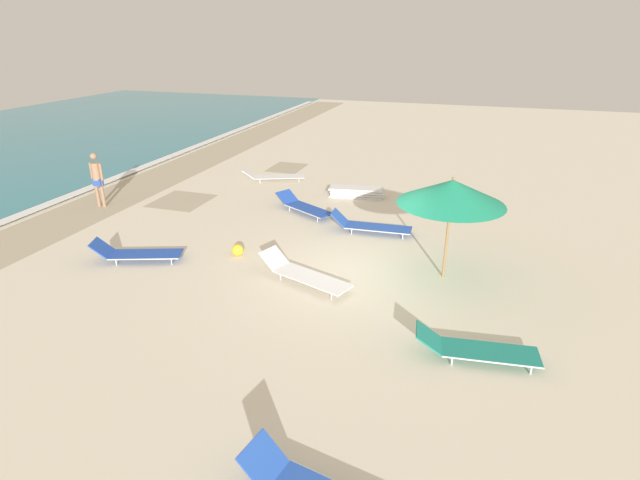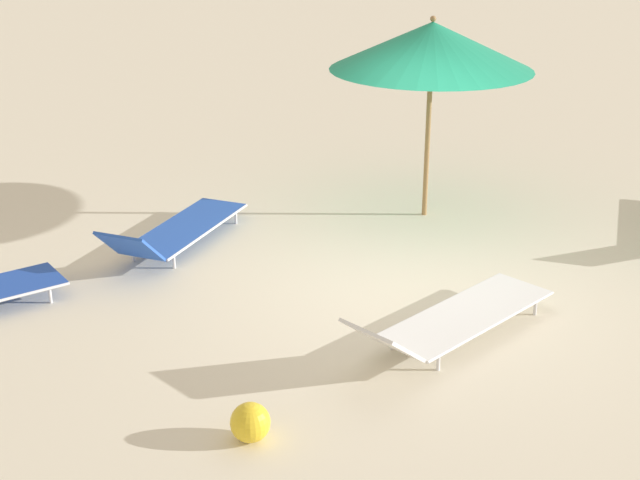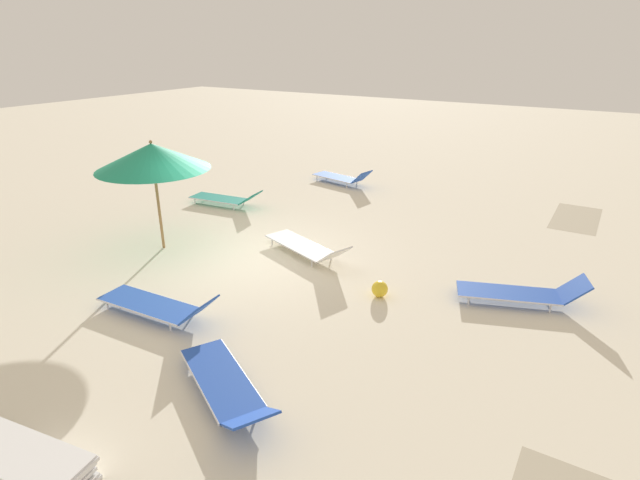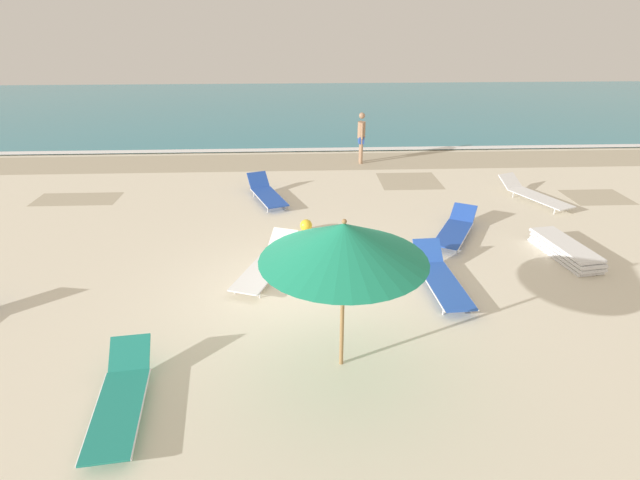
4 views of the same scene
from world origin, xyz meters
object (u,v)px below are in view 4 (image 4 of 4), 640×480
Objects in this scene: sun_lounger_under_umbrella at (267,193)px; sun_lounger_mid_beach_pair_a at (441,278)px; beach_ball at (306,225)px; sun_lounger_near_water_left at (120,398)px; sun_lounger_mid_beach_pair_b at (534,194)px; beachgoer_wading_adult at (361,135)px; lounger_stack at (565,250)px; sun_lounger_beside_umbrella at (267,264)px; sun_lounger_near_water_right at (455,229)px; beach_umbrella at (344,242)px.

sun_lounger_mid_beach_pair_a is at bearing -74.52° from sun_lounger_under_umbrella.
sun_lounger_mid_beach_pair_a reaches higher than beach_ball.
beach_ball is (2.63, 5.94, -0.06)m from sun_lounger_near_water_left.
sun_lounger_mid_beach_pair_b is 6.13m from beachgoer_wading_adult.
sun_lounger_mid_beach_pair_b reaches higher than lounger_stack.
sun_lounger_near_water_right is (4.41, 1.59, -0.00)m from sun_lounger_beside_umbrella.
sun_lounger_mid_beach_pair_a is at bearing 46.16° from beach_umbrella.
beachgoer_wading_adult is 6.37m from beach_ball.
sun_lounger_near_water_right reaches higher than beach_ball.
sun_lounger_beside_umbrella is 1.36× the size of beachgoer_wading_adult.
lounger_stack is 2.41m from sun_lounger_near_water_right.
sun_lounger_under_umbrella is 1.26× the size of beachgoer_wading_adult.
lounger_stack is 8.50m from beachgoer_wading_adult.
sun_lounger_near_water_right is at bearing -165.02° from sun_lounger_mid_beach_pair_b.
sun_lounger_beside_umbrella is at bearing -175.22° from sun_lounger_mid_beach_pair_b.
beach_ball is at bearing -159.14° from sun_lounger_near_water_right.
sun_lounger_under_umbrella is (-6.73, 3.93, 0.05)m from lounger_stack.
beach_umbrella is at bearing 8.49° from sun_lounger_near_water_left.
sun_lounger_beside_umbrella is (-1.28, 2.99, -1.85)m from beach_umbrella.
sun_lounger_mid_beach_pair_b is (7.35, 3.90, -0.00)m from sun_lounger_beside_umbrella.
sun_lounger_under_umbrella is at bearing 72.32° from sun_lounger_near_water_left.
sun_lounger_mid_beach_pair_a is (3.42, -0.76, 0.00)m from sun_lounger_beside_umbrella.
sun_lounger_under_umbrella reaches higher than sun_lounger_beside_umbrella.
sun_lounger_near_water_left is at bearing -161.36° from lounger_stack.
beachgoer_wading_adult is at bearing 132.12° from sun_lounger_near_water_right.
beach_umbrella is 1.36× the size of beachgoer_wading_adult.
beach_umbrella is at bearing -95.13° from sun_lounger_near_water_right.
beach_umbrella is 1.10× the size of sun_lounger_near_water_right.
sun_lounger_near_water_left is at bearing -22.79° from beachgoer_wading_adult.
sun_lounger_beside_umbrella is 1.01× the size of sun_lounger_mid_beach_pair_b.
lounger_stack is at bearing 23.87° from beachgoer_wading_adult.
sun_lounger_mid_beach_pair_a is 6.09m from sun_lounger_mid_beach_pair_b.
sun_lounger_under_umbrella reaches higher than sun_lounger_mid_beach_pair_b.
beach_ball is (0.86, 2.11, -0.06)m from sun_lounger_beside_umbrella.
sun_lounger_mid_beach_pair_a is (5.20, 3.07, 0.00)m from sun_lounger_near_water_left.
sun_lounger_mid_beach_pair_a reaches higher than sun_lounger_near_water_left.
sun_lounger_beside_umbrella is 1.05× the size of sun_lounger_mid_beach_pair_a.
sun_lounger_mid_beach_pair_b is (9.13, 7.73, -0.00)m from sun_lounger_near_water_left.
sun_lounger_mid_beach_pair_a reaches higher than sun_lounger_near_water_right.
sun_lounger_mid_beach_pair_b is 1.34× the size of beachgoer_wading_adult.
beach_ball is (-2.56, 2.87, -0.06)m from sun_lounger_mid_beach_pair_a.
beachgoer_wading_adult is at bearing 89.92° from sun_lounger_mid_beach_pair_a.
sun_lounger_mid_beach_pair_b is (6.07, 6.89, -1.85)m from beach_umbrella.
beach_ball is at bearing 59.24° from sun_lounger_near_water_left.
beachgoer_wading_adult reaches higher than sun_lounger_under_umbrella.
beachgoer_wading_adult is at bearing 61.57° from sun_lounger_near_water_left.
sun_lounger_mid_beach_pair_b is (3.93, 4.66, -0.01)m from sun_lounger_mid_beach_pair_a.
sun_lounger_near_water_right is at bearing -8.37° from beach_ball.
lounger_stack is at bearing 0.08° from sun_lounger_near_water_right.
lounger_stack is at bearing 23.67° from sun_lounger_beside_umbrella.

